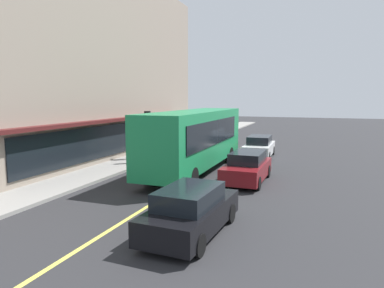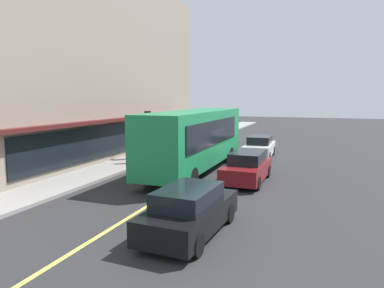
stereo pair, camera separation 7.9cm
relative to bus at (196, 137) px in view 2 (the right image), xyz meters
name	(u,v)px [view 2 (the right image)]	position (x,y,z in m)	size (l,w,h in m)	color
ground	(204,171)	(0.16, -0.44, -1.99)	(120.00, 120.00, 0.00)	#28282B
sidewalk	(123,164)	(0.16, 4.94, -1.91)	(80.00, 2.53, 0.15)	gray
lane_centre_stripe	(204,171)	(0.16, -0.44, -1.98)	(36.00, 0.16, 0.01)	#D8D14C
storefront_building	(54,63)	(1.03, 10.79, 4.59)	(28.00, 9.79, 13.17)	gray
bus	(196,137)	(0.00, 0.00, 0.00)	(11.14, 2.63, 3.50)	#197F47
traffic_light	(148,123)	(2.30, 4.23, 0.55)	(0.30, 0.52, 3.20)	#2D2D33
car_white	(260,147)	(6.22, -2.62, -1.24)	(4.34, 1.95, 1.52)	white
car_maroon	(247,167)	(-1.41, -3.28, -1.24)	(4.33, 1.91, 1.52)	maroon
car_black	(190,211)	(-8.82, -3.01, -1.24)	(4.39, 2.04, 1.52)	black
pedestrian_mid_block	(135,146)	(0.43, 4.20, -0.74)	(0.34, 0.34, 1.81)	black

